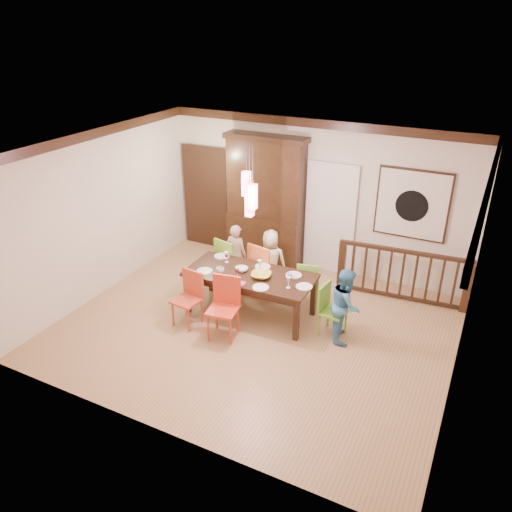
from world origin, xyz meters
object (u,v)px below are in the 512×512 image
at_px(dining_table, 250,278).
at_px(balustrade, 402,274).
at_px(person_end_right, 345,305).
at_px(china_hutch, 266,201).
at_px(person_far_mid, 270,261).
at_px(person_far_left, 236,255).
at_px(chair_end_right, 334,308).
at_px(chair_far_left, 231,258).

distance_m(dining_table, balustrade, 2.68).
xyz_separation_m(balustrade, person_end_right, (-0.53, -1.58, 0.09)).
height_order(dining_table, china_hutch, china_hutch).
height_order(balustrade, person_far_mid, person_far_mid).
height_order(person_far_left, person_far_mid, person_far_mid).
distance_m(person_far_mid, person_end_right, 1.86).
height_order(dining_table, person_far_left, person_far_left).
xyz_separation_m(chair_end_right, person_far_mid, (-1.48, 0.84, 0.10)).
relative_size(china_hutch, person_far_mid, 2.19).
xyz_separation_m(chair_far_left, person_far_left, (0.04, 0.12, 0.03)).
height_order(chair_end_right, person_far_left, person_far_left).
bearing_deg(person_far_left, balustrade, -162.12).
relative_size(dining_table, chair_end_right, 2.52).
bearing_deg(dining_table, china_hutch, 106.95).
bearing_deg(chair_far_left, person_far_left, -96.81).
bearing_deg(chair_far_left, dining_table, 149.53).
distance_m(balustrade, person_far_left, 2.97).
height_order(chair_end_right, balustrade, balustrade).
bearing_deg(china_hutch, chair_far_left, -94.83).
distance_m(chair_end_right, person_end_right, 0.21).
bearing_deg(person_end_right, person_far_mid, 44.66).
relative_size(chair_far_left, chair_end_right, 1.13).
bearing_deg(balustrade, chair_end_right, -118.62).
height_order(chair_end_right, person_far_mid, person_far_mid).
xyz_separation_m(dining_table, chair_end_right, (1.44, 0.02, -0.18)).
height_order(china_hutch, balustrade, china_hutch).
xyz_separation_m(dining_table, chair_far_left, (-0.76, 0.72, -0.12)).
height_order(chair_far_left, chair_end_right, chair_far_left).
height_order(balustrade, person_far_left, person_far_left).
relative_size(chair_far_left, person_far_left, 0.82).
height_order(chair_far_left, person_far_left, person_far_left).
xyz_separation_m(chair_far_left, chair_end_right, (2.20, -0.70, -0.07)).
bearing_deg(chair_end_right, person_far_mid, 67.70).
xyz_separation_m(chair_far_left, balustrade, (2.91, 0.88, -0.05)).
relative_size(dining_table, person_far_left, 1.83).
bearing_deg(china_hutch, dining_table, -71.38).
xyz_separation_m(dining_table, balustrade, (2.15, 1.60, -0.17)).
xyz_separation_m(person_far_left, person_far_mid, (0.68, 0.03, 0.00)).
xyz_separation_m(dining_table, china_hutch, (-0.66, 1.94, 0.62)).
relative_size(dining_table, person_far_mid, 1.82).
bearing_deg(person_end_right, chair_far_left, 55.32).
relative_size(china_hutch, person_far_left, 2.20).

